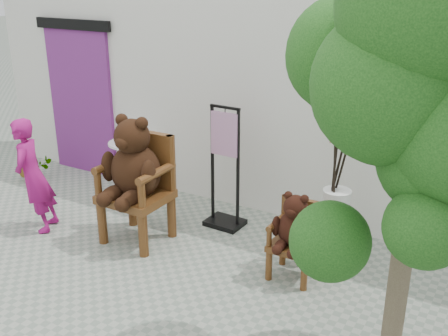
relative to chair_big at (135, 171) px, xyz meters
name	(u,v)px	position (x,y,z in m)	size (l,w,h in m)	color
ground_plane	(131,314)	(0.86, -1.19, -0.85)	(60.00, 60.00, 0.00)	gray
back_wall	(277,91)	(0.86, 1.91, 0.65)	(9.00, 1.00, 3.00)	silver
doorway	(81,98)	(-2.14, 1.38, 0.31)	(1.40, 0.11, 2.33)	#6E2571
chair_big	(135,171)	(0.00, 0.00, 0.00)	(0.71, 0.79, 1.50)	#48270F
chair_small	(295,229)	(1.89, 0.16, -0.32)	(0.46, 0.50, 0.94)	#48270F
person	(33,176)	(-1.22, -0.41, -0.16)	(0.50, 0.33, 1.38)	#9B1367
cafe_table	(131,160)	(-1.06, 1.16, -0.41)	(0.60, 0.60, 0.70)	white
display_stand	(225,181)	(0.70, 0.81, -0.27)	(0.46, 0.37, 1.51)	black
stool_bucket	(336,205)	(2.12, 0.70, -0.21)	(0.32, 0.32, 1.45)	white
tree	(436,84)	(3.16, -0.93, 1.47)	(1.97, 1.66, 3.32)	brown
potted_plant	(35,166)	(-2.54, 0.69, -0.64)	(0.38, 0.33, 0.42)	#123C10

